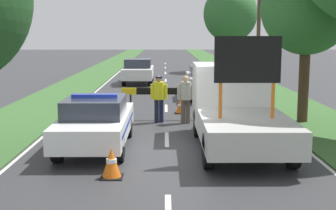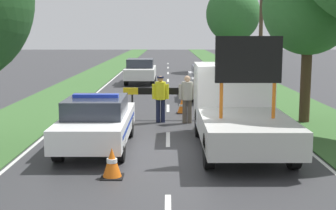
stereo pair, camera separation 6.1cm
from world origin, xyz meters
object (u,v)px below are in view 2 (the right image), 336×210
at_px(pedestrian_civilian, 186,95).
at_px(work_truck, 236,106).
at_px(police_car, 96,122).
at_px(traffic_cone_near_truck, 111,163).
at_px(traffic_cone_behind_barrier, 74,120).
at_px(queued_car_van_white, 139,71).
at_px(traffic_cone_near_police, 125,116).
at_px(traffic_cone_centre_front, 181,106).
at_px(police_officer, 159,95).
at_px(utility_pole, 260,29).
at_px(queued_car_sedan_silver, 208,81).
at_px(road_barrier, 166,93).
at_px(roadside_tree_mid_right, 232,14).
at_px(roadside_tree_near_right, 308,7).

bearing_deg(pedestrian_civilian, work_truck, -65.24).
bearing_deg(police_car, traffic_cone_near_truck, -76.76).
distance_m(work_truck, pedestrian_civilian, 3.53).
bearing_deg(traffic_cone_near_truck, work_truck, 44.22).
bearing_deg(traffic_cone_behind_barrier, queued_car_van_white, 84.67).
xyz_separation_m(traffic_cone_near_police, traffic_cone_centre_front, (2.08, 2.15, 0.01)).
xyz_separation_m(police_officer, utility_pole, (5.09, 7.68, 2.42)).
bearing_deg(traffic_cone_near_police, traffic_cone_behind_barrier, -146.48).
height_order(traffic_cone_centre_front, traffic_cone_near_truck, traffic_cone_near_truck).
height_order(traffic_cone_near_police, traffic_cone_near_truck, traffic_cone_near_truck).
bearing_deg(queued_car_sedan_silver, police_car, 68.52).
bearing_deg(utility_pole, traffic_cone_behind_barrier, -131.58).
xyz_separation_m(police_car, road_barrier, (1.99, 4.50, 0.23)).
relative_size(work_truck, traffic_cone_centre_front, 9.77).
bearing_deg(pedestrian_civilian, police_officer, 173.06).
distance_m(work_truck, roadside_tree_mid_right, 26.63).
height_order(roadside_tree_near_right, roadside_tree_mid_right, roadside_tree_mid_right).
relative_size(police_car, traffic_cone_behind_barrier, 7.27).
bearing_deg(roadside_tree_near_right, traffic_cone_behind_barrier, -170.93).
bearing_deg(traffic_cone_near_police, road_barrier, 29.00).
bearing_deg(queued_car_van_white, police_officer, 96.40).
bearing_deg(traffic_cone_behind_barrier, roadside_tree_near_right, 9.07).
relative_size(police_officer, roadside_tree_mid_right, 0.24).
relative_size(traffic_cone_centre_front, roadside_tree_mid_right, 0.08).
relative_size(roadside_tree_near_right, utility_pole, 0.89).
xyz_separation_m(police_officer, traffic_cone_near_police, (-1.25, -0.22, -0.73)).
distance_m(pedestrian_civilian, roadside_tree_near_right, 5.31).
bearing_deg(road_barrier, traffic_cone_centre_front, 66.37).
xyz_separation_m(traffic_cone_behind_barrier, roadside_tree_near_right, (8.14, 1.30, 3.82)).
bearing_deg(traffic_cone_near_truck, queued_car_van_white, 91.48).
height_order(police_car, traffic_cone_behind_barrier, police_car).
distance_m(police_car, police_officer, 4.26).
relative_size(queued_car_sedan_silver, roadside_tree_near_right, 0.78).
height_order(road_barrier, traffic_cone_centre_front, road_barrier).
height_order(police_officer, queued_car_van_white, police_officer).
distance_m(police_officer, roadside_tree_mid_right, 23.71).
xyz_separation_m(queued_car_sedan_silver, roadside_tree_near_right, (2.91, -6.47, 3.27)).
bearing_deg(roadside_tree_near_right, police_car, -150.95).
bearing_deg(work_truck, traffic_cone_near_police, -41.10).
distance_m(police_officer, queued_car_van_white, 13.51).
distance_m(police_car, traffic_cone_behind_barrier, 2.86).
distance_m(pedestrian_civilian, queued_car_sedan_silver, 6.78).
relative_size(work_truck, road_barrier, 1.71).
bearing_deg(work_truck, roadside_tree_mid_right, -96.06).
bearing_deg(queued_car_van_white, traffic_cone_near_police, 91.08).
bearing_deg(police_car, roadside_tree_near_right, 27.21).
bearing_deg(queued_car_sedan_silver, queued_car_van_white, -61.04).
bearing_deg(roadside_tree_near_right, road_barrier, 172.97).
distance_m(road_barrier, queued_car_sedan_silver, 6.21).
bearing_deg(work_truck, traffic_cone_near_truck, 45.58).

